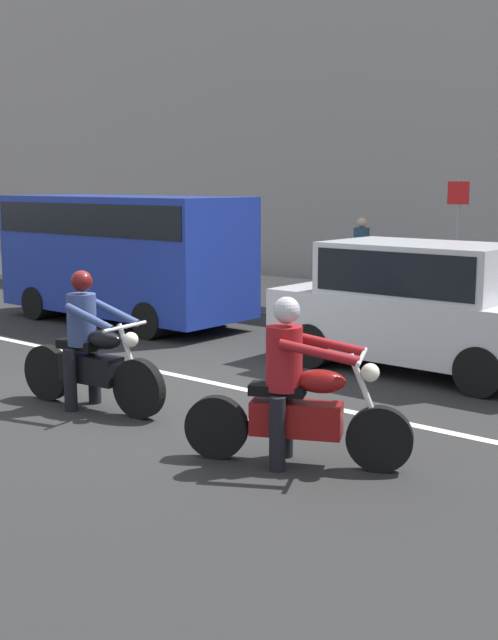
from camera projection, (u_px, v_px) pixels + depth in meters
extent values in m
plane|color=#242424|center=(161.00, 396.00, 10.06)|extent=(80.00, 80.00, 0.00)
cube|color=gray|center=(450.00, 312.00, 16.12)|extent=(40.00, 4.40, 0.14)
cube|color=silver|center=(180.00, 376.00, 11.09)|extent=(18.00, 0.14, 0.01)
cylinder|color=black|center=(380.00, 439.00, 7.40)|extent=(0.60, 0.38, 0.61)
cylinder|color=black|center=(217.00, 427.00, 7.76)|extent=(0.60, 0.38, 0.61)
cylinder|color=silver|center=(367.00, 398.00, 7.36)|extent=(0.36, 0.21, 0.82)
cube|color=maroon|center=(296.00, 419.00, 7.55)|extent=(0.89, 0.63, 0.32)
ellipsoid|color=maroon|center=(320.00, 381.00, 7.44)|extent=(0.54, 0.43, 0.22)
cube|color=black|center=(278.00, 389.00, 7.55)|extent=(0.57, 0.44, 0.10)
cylinder|color=silver|center=(362.00, 357.00, 7.31)|extent=(0.34, 0.65, 0.04)
sphere|color=silver|center=(370.00, 372.00, 7.32)|extent=(0.17, 0.17, 0.17)
cylinder|color=silver|center=(268.00, 424.00, 7.80)|extent=(0.66, 0.37, 0.07)
cylinder|color=black|center=(277.00, 434.00, 7.41)|extent=(0.20, 0.20, 0.70)
cylinder|color=black|center=(286.00, 422.00, 7.79)|extent=(0.20, 0.20, 0.70)
cylinder|color=maroon|center=(284.00, 358.00, 7.49)|extent=(0.45, 0.45, 0.60)
cylinder|color=maroon|center=(319.00, 353.00, 7.17)|extent=(0.70, 0.40, 0.22)
cylinder|color=maroon|center=(326.00, 343.00, 7.59)|extent=(0.70, 0.40, 0.22)
sphere|color=tan|center=(287.00, 313.00, 7.41)|extent=(0.20, 0.20, 0.20)
sphere|color=#B7B7BC|center=(287.00, 310.00, 7.40)|extent=(0.25, 0.25, 0.25)
cylinder|color=black|center=(139.00, 389.00, 9.07)|extent=(0.69, 0.20, 0.68)
cylinder|color=black|center=(48.00, 373.00, 9.83)|extent=(0.69, 0.20, 0.68)
cylinder|color=silver|center=(130.00, 357.00, 9.08)|extent=(0.35, 0.10, 0.75)
cube|color=black|center=(91.00, 369.00, 9.43)|extent=(0.82, 0.38, 0.32)
ellipsoid|color=black|center=(104.00, 340.00, 9.25)|extent=(0.51, 0.30, 0.22)
cube|color=black|center=(79.00, 345.00, 9.48)|extent=(0.55, 0.30, 0.10)
cylinder|color=silver|center=(125.00, 327.00, 9.05)|extent=(0.13, 0.70, 0.04)
sphere|color=silver|center=(131.00, 340.00, 9.03)|extent=(0.17, 0.17, 0.17)
cylinder|color=silver|center=(82.00, 373.00, 9.74)|extent=(0.70, 0.16, 0.07)
cylinder|color=black|center=(70.00, 380.00, 9.36)|extent=(0.17, 0.17, 0.73)
cylinder|color=black|center=(94.00, 373.00, 9.69)|extent=(0.17, 0.17, 0.73)
cylinder|color=navy|center=(82.00, 320.00, 9.40)|extent=(0.38, 0.38, 0.60)
cylinder|color=navy|center=(89.00, 318.00, 9.03)|extent=(0.69, 0.18, 0.29)
cylinder|color=navy|center=(116.00, 313.00, 9.39)|extent=(0.69, 0.18, 0.29)
sphere|color=tan|center=(82.00, 284.00, 9.31)|extent=(0.20, 0.20, 0.20)
sphere|color=#510F0F|center=(82.00, 281.00, 9.31)|extent=(0.25, 0.25, 0.25)
cube|color=navy|center=(123.00, 254.00, 15.13)|extent=(5.07, 1.90, 2.13)
cube|color=black|center=(122.00, 218.00, 15.02)|extent=(4.92, 1.93, 0.56)
cylinder|color=black|center=(185.00, 314.00, 14.31)|extent=(0.64, 1.96, 0.64)
cylinder|color=black|center=(72.00, 298.00, 16.28)|extent=(0.64, 1.96, 0.64)
cube|color=#B2B5BA|center=(418.00, 325.00, 11.31)|extent=(4.08, 1.70, 0.84)
cube|color=#B2B5BA|center=(420.00, 269.00, 11.18)|extent=(2.53, 1.56, 0.72)
cube|color=black|center=(420.00, 269.00, 11.18)|extent=(2.33, 1.59, 0.58)
cylinder|color=black|center=(342.00, 338.00, 12.16)|extent=(0.64, 1.76, 0.64)
cylinder|color=gray|center=(457.00, 245.00, 15.86)|extent=(0.08, 0.08, 2.53)
cube|color=red|center=(458.00, 193.00, 15.67)|extent=(0.44, 0.03, 0.44)
cylinder|color=black|center=(357.00, 278.00, 17.49)|extent=(0.14, 0.14, 0.88)
cylinder|color=black|center=(365.00, 279.00, 17.37)|extent=(0.14, 0.14, 0.88)
cylinder|color=#234256|center=(361.00, 243.00, 17.30)|extent=(0.34, 0.34, 0.65)
sphere|color=tan|center=(362.00, 223.00, 17.23)|extent=(0.21, 0.21, 0.21)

